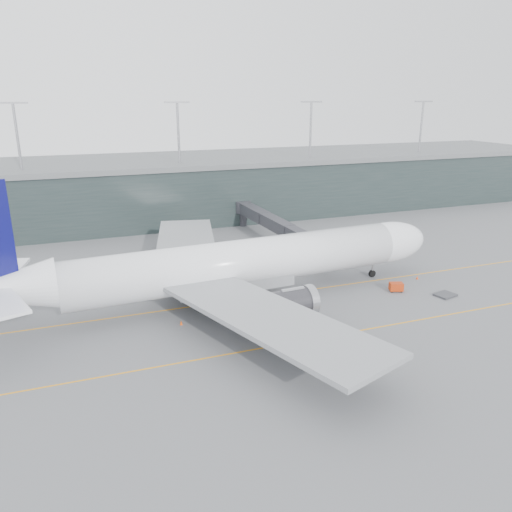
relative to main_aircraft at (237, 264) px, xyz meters
name	(u,v)px	position (x,y,z in m)	size (l,w,h in m)	color
ground	(216,293)	(-2.30, 3.85, -5.87)	(320.00, 320.00, 0.00)	#5A5A5F
taxiline_a	(224,302)	(-2.30, -0.15, -5.86)	(160.00, 0.25, 0.02)	orange
taxiline_b	(260,348)	(-2.30, -16.15, -5.86)	(160.00, 0.25, 0.02)	orange
taxiline_lead_main	(213,255)	(2.70, 23.85, -5.86)	(0.25, 60.00, 0.02)	orange
terminal	(154,188)	(-2.30, 61.85, 1.75)	(240.00, 36.00, 29.00)	#1F2A2A
main_aircraft	(237,264)	(0.00, 0.00, 0.00)	(74.59, 69.99, 20.91)	white
jet_bridge	(274,223)	(17.30, 27.14, -1.24)	(4.98, 43.15, 6.18)	#2E2E34
gse_cart	(396,287)	(25.44, -5.70, -5.05)	(2.47, 1.98, 1.47)	#B12F0C
baggage_dolly	(445,295)	(31.66, -10.13, -5.68)	(3.11, 2.49, 0.31)	#343439
uld_a	(180,270)	(-5.92, 14.20, -4.86)	(2.19, 1.79, 1.92)	#323136
uld_b	(184,267)	(-4.93, 15.78, -4.85)	(2.48, 2.17, 1.93)	#323136
uld_c	(203,265)	(-1.51, 15.48, -4.78)	(2.52, 2.14, 2.07)	#323136
cone_nose	(417,277)	(32.38, -2.18, -5.55)	(0.40, 0.40, 0.63)	#FA450D
cone_wing_stbd	(320,331)	(6.71, -15.03, -5.48)	(0.48, 0.48, 0.77)	orange
cone_wing_port	(254,263)	(8.34, 15.08, -5.48)	(0.49, 0.49, 0.77)	#E4440C
cone_tail	(181,323)	(-10.19, -5.87, -5.55)	(0.40, 0.40, 0.63)	#E94E0C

